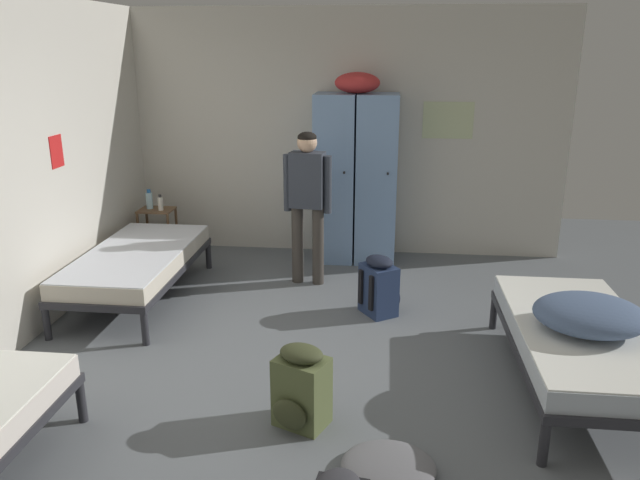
# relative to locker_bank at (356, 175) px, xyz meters

# --- Properties ---
(ground_plane) EXTENTS (9.36, 9.36, 0.00)m
(ground_plane) POSITION_rel_locker_bank_xyz_m (-0.14, -2.64, -0.97)
(ground_plane) COLOR slate
(room_backdrop) EXTENTS (4.92, 5.91, 2.75)m
(room_backdrop) POSITION_rel_locker_bank_xyz_m (-1.46, -1.29, 0.40)
(room_backdrop) COLOR beige
(room_backdrop) RESTS_ON ground_plane
(locker_bank) EXTENTS (0.90, 0.55, 2.07)m
(locker_bank) POSITION_rel_locker_bank_xyz_m (0.00, 0.00, 0.00)
(locker_bank) COLOR #7A9ECC
(locker_bank) RESTS_ON ground_plane
(shelf_unit) EXTENTS (0.38, 0.30, 0.57)m
(shelf_unit) POSITION_rel_locker_bank_xyz_m (-2.24, -0.19, -0.62)
(shelf_unit) COLOR brown
(shelf_unit) RESTS_ON ground_plane
(bed_right) EXTENTS (0.90, 1.90, 0.49)m
(bed_right) POSITION_rel_locker_bank_xyz_m (1.71, -2.63, -0.59)
(bed_right) COLOR #28282D
(bed_right) RESTS_ON ground_plane
(bed_left_rear) EXTENTS (0.90, 1.90, 0.49)m
(bed_left_rear) POSITION_rel_locker_bank_xyz_m (-1.99, -1.42, -0.59)
(bed_left_rear) COLOR #28282D
(bed_left_rear) RESTS_ON ground_plane
(bedding_heap) EXTENTS (0.74, 0.65, 0.23)m
(bedding_heap) POSITION_rel_locker_bank_xyz_m (1.73, -2.72, -0.37)
(bedding_heap) COLOR slate
(bedding_heap) RESTS_ON bed_right
(person_traveler) EXTENTS (0.49, 0.24, 1.55)m
(person_traveler) POSITION_rel_locker_bank_xyz_m (-0.43, -0.80, -0.04)
(person_traveler) COLOR #3D3833
(person_traveler) RESTS_ON ground_plane
(water_bottle) EXTENTS (0.07, 0.07, 0.22)m
(water_bottle) POSITION_rel_locker_bank_xyz_m (-2.32, -0.17, -0.30)
(water_bottle) COLOR #B2DBEA
(water_bottle) RESTS_ON shelf_unit
(lotion_bottle) EXTENTS (0.06, 0.06, 0.18)m
(lotion_bottle) POSITION_rel_locker_bank_xyz_m (-2.17, -0.23, -0.32)
(lotion_bottle) COLOR white
(lotion_bottle) RESTS_ON shelf_unit
(backpack_navy) EXTENTS (0.41, 0.41, 0.55)m
(backpack_navy) POSITION_rel_locker_bank_xyz_m (0.31, -1.50, -0.71)
(backpack_navy) COLOR navy
(backpack_navy) RESTS_ON ground_plane
(backpack_olive) EXTENTS (0.39, 0.40, 0.55)m
(backpack_olive) POSITION_rel_locker_bank_xyz_m (-0.16, -3.30, -0.71)
(backpack_olive) COLOR #566038
(backpack_olive) RESTS_ON ground_plane
(clothes_pile_grey) EXTENTS (0.54, 0.49, 0.09)m
(clothes_pile_grey) POSITION_rel_locker_bank_xyz_m (0.40, -3.72, -0.92)
(clothes_pile_grey) COLOR slate
(clothes_pile_grey) RESTS_ON ground_plane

